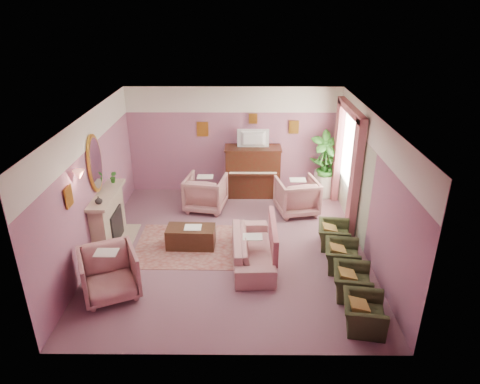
{
  "coord_description": "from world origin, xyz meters",
  "views": [
    {
      "loc": [
        0.24,
        -7.74,
        4.76
      ],
      "look_at": [
        0.18,
        0.4,
        1.1
      ],
      "focal_mm": 32.0,
      "sensor_mm": 36.0,
      "label": 1
    }
  ],
  "objects_px": {
    "coffee_table": "(191,237)",
    "floral_armchair_left": "(206,191)",
    "floral_armchair_front": "(109,271)",
    "television": "(253,138)",
    "olive_chair_a": "(364,309)",
    "olive_chair_d": "(334,232)",
    "piano": "(253,172)",
    "floral_armchair_right": "(297,194)",
    "sofa": "(252,244)",
    "olive_chair_b": "(352,278)",
    "olive_chair_c": "(342,253)",
    "side_table": "(324,183)"
  },
  "relations": [
    {
      "from": "floral_armchair_left",
      "to": "side_table",
      "type": "bearing_deg",
      "value": 14.99
    },
    {
      "from": "sofa",
      "to": "floral_armchair_right",
      "type": "height_order",
      "value": "floral_armchair_right"
    },
    {
      "from": "floral_armchair_left",
      "to": "floral_armchair_front",
      "type": "xyz_separation_m",
      "value": [
        -1.4,
        -3.41,
        0.0
      ]
    },
    {
      "from": "floral_armchair_left",
      "to": "floral_armchair_front",
      "type": "relative_size",
      "value": 1.0
    },
    {
      "from": "piano",
      "to": "olive_chair_d",
      "type": "relative_size",
      "value": 1.85
    },
    {
      "from": "television",
      "to": "floral_armchair_right",
      "type": "distance_m",
      "value": 1.82
    },
    {
      "from": "floral_armchair_front",
      "to": "olive_chair_b",
      "type": "bearing_deg",
      "value": 0.56
    },
    {
      "from": "olive_chair_d",
      "to": "piano",
      "type": "bearing_deg",
      "value": 122.6
    },
    {
      "from": "floral_armchair_front",
      "to": "olive_chair_b",
      "type": "relative_size",
      "value": 1.28
    },
    {
      "from": "coffee_table",
      "to": "olive_chair_a",
      "type": "xyz_separation_m",
      "value": [
        3.0,
        -2.4,
        0.1
      ]
    },
    {
      "from": "floral_armchair_right",
      "to": "olive_chair_a",
      "type": "relative_size",
      "value": 1.28
    },
    {
      "from": "piano",
      "to": "sofa",
      "type": "xyz_separation_m",
      "value": [
        -0.07,
        -3.2,
        -0.26
      ]
    },
    {
      "from": "television",
      "to": "floral_armchair_front",
      "type": "distance_m",
      "value": 5.07
    },
    {
      "from": "television",
      "to": "coffee_table",
      "type": "xyz_separation_m",
      "value": [
        -1.34,
        -2.6,
        -1.38
      ]
    },
    {
      "from": "coffee_table",
      "to": "olive_chair_a",
      "type": "distance_m",
      "value": 3.84
    },
    {
      "from": "television",
      "to": "coffee_table",
      "type": "height_order",
      "value": "television"
    },
    {
      "from": "coffee_table",
      "to": "floral_armchair_left",
      "type": "xyz_separation_m",
      "value": [
        0.17,
        1.8,
        0.26
      ]
    },
    {
      "from": "olive_chair_a",
      "to": "sofa",
      "type": "bearing_deg",
      "value": 133.01
    },
    {
      "from": "coffee_table",
      "to": "sofa",
      "type": "distance_m",
      "value": 1.4
    },
    {
      "from": "olive_chair_b",
      "to": "coffee_table",
      "type": "bearing_deg",
      "value": 152.26
    },
    {
      "from": "floral_armchair_front",
      "to": "coffee_table",
      "type": "bearing_deg",
      "value": 52.75
    },
    {
      "from": "sofa",
      "to": "olive_chair_d",
      "type": "relative_size",
      "value": 2.58
    },
    {
      "from": "television",
      "to": "side_table",
      "type": "distance_m",
      "value": 2.25
    },
    {
      "from": "olive_chair_a",
      "to": "olive_chair_c",
      "type": "bearing_deg",
      "value": 90.0
    },
    {
      "from": "sofa",
      "to": "television",
      "type": "bearing_deg",
      "value": 88.81
    },
    {
      "from": "sofa",
      "to": "floral_armchair_front",
      "type": "relative_size",
      "value": 2.02
    },
    {
      "from": "piano",
      "to": "side_table",
      "type": "relative_size",
      "value": 2.0
    },
    {
      "from": "olive_chair_c",
      "to": "television",
      "type": "bearing_deg",
      "value": 116.24
    },
    {
      "from": "olive_chair_d",
      "to": "side_table",
      "type": "relative_size",
      "value": 1.08
    },
    {
      "from": "piano",
      "to": "olive_chair_d",
      "type": "xyz_separation_m",
      "value": [
        1.65,
        -2.59,
        -0.32
      ]
    },
    {
      "from": "olive_chair_c",
      "to": "floral_armchair_right",
      "type": "bearing_deg",
      "value": 104.29
    },
    {
      "from": "floral_armchair_right",
      "to": "side_table",
      "type": "height_order",
      "value": "floral_armchair_right"
    },
    {
      "from": "television",
      "to": "olive_chair_a",
      "type": "relative_size",
      "value": 1.06
    },
    {
      "from": "piano",
      "to": "television",
      "type": "xyz_separation_m",
      "value": [
        0.0,
        -0.05,
        0.95
      ]
    },
    {
      "from": "floral_armchair_left",
      "to": "television",
      "type": "bearing_deg",
      "value": 34.5
    },
    {
      "from": "floral_armchair_right",
      "to": "olive_chair_c",
      "type": "distance_m",
      "value": 2.45
    },
    {
      "from": "olive_chair_d",
      "to": "side_table",
      "type": "distance_m",
      "value": 2.56
    },
    {
      "from": "floral_armchair_left",
      "to": "floral_armchair_front",
      "type": "bearing_deg",
      "value": -112.32
    },
    {
      "from": "floral_armchair_front",
      "to": "olive_chair_d",
      "type": "relative_size",
      "value": 1.28
    },
    {
      "from": "floral_armchair_front",
      "to": "olive_chair_a",
      "type": "distance_m",
      "value": 4.3
    },
    {
      "from": "coffee_table",
      "to": "floral_armchair_left",
      "type": "relative_size",
      "value": 1.04
    },
    {
      "from": "floral_armchair_right",
      "to": "olive_chair_b",
      "type": "distance_m",
      "value": 3.25
    },
    {
      "from": "sofa",
      "to": "side_table",
      "type": "height_order",
      "value": "sofa"
    },
    {
      "from": "floral_armchair_right",
      "to": "side_table",
      "type": "xyz_separation_m",
      "value": [
        0.82,
        1.0,
        -0.13
      ]
    },
    {
      "from": "coffee_table",
      "to": "sofa",
      "type": "height_order",
      "value": "sofa"
    },
    {
      "from": "coffee_table",
      "to": "side_table",
      "type": "height_order",
      "value": "side_table"
    },
    {
      "from": "olive_chair_a",
      "to": "olive_chair_b",
      "type": "xyz_separation_m",
      "value": [
        0.0,
        0.82,
        0.0
      ]
    },
    {
      "from": "coffee_table",
      "to": "olive_chair_c",
      "type": "height_order",
      "value": "olive_chair_c"
    },
    {
      "from": "coffee_table",
      "to": "olive_chair_d",
      "type": "distance_m",
      "value": 3.0
    },
    {
      "from": "olive_chair_a",
      "to": "side_table",
      "type": "distance_m",
      "value": 5.01
    }
  ]
}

